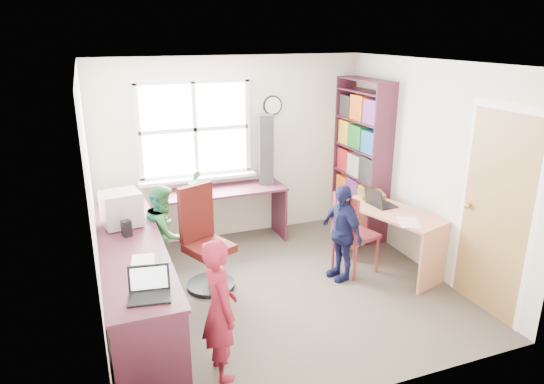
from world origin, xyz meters
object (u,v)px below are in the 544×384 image
(bookshelf, at_px, (361,161))
(wooden_chair, at_px, (352,231))
(potted_plant, at_px, (195,181))
(crt_monitor, at_px, (122,209))
(right_desk, at_px, (391,226))
(swivel_chair, at_px, (205,244))
(person_red, at_px, (220,309))
(person_navy, at_px, (342,232))
(cd_tower, at_px, (266,150))
(l_desk, at_px, (160,286))
(person_green, at_px, (165,233))
(laptop_right, at_px, (378,201))
(laptop_left, at_px, (149,289))

(bookshelf, bearing_deg, wooden_chair, -124.13)
(potted_plant, bearing_deg, crt_monitor, -139.00)
(right_desk, relative_size, swivel_chair, 1.21)
(bookshelf, relative_size, person_red, 1.77)
(swivel_chair, relative_size, crt_monitor, 2.65)
(person_red, xyz_separation_m, person_navy, (1.69, 1.11, -0.04))
(person_red, bearing_deg, potted_plant, -10.75)
(wooden_chair, distance_m, person_red, 2.20)
(wooden_chair, height_order, cd_tower, cd_tower)
(l_desk, relative_size, person_green, 2.64)
(wooden_chair, xyz_separation_m, person_green, (-2.01, 0.61, 0.04))
(person_navy, bearing_deg, l_desk, -90.03)
(bookshelf, distance_m, person_navy, 1.53)
(person_navy, bearing_deg, cd_tower, -174.33)
(bookshelf, height_order, laptop_right, bookshelf)
(l_desk, xyz_separation_m, cd_tower, (1.68, 1.75, 0.75))
(swivel_chair, bearing_deg, person_green, 116.70)
(l_desk, relative_size, bookshelf, 1.40)
(right_desk, height_order, laptop_right, laptop_right)
(person_navy, bearing_deg, laptop_left, -75.27)
(right_desk, xyz_separation_m, bookshelf, (0.25, 1.14, 0.48))
(laptop_left, bearing_deg, person_navy, 32.19)
(l_desk, distance_m, cd_tower, 2.54)
(crt_monitor, height_order, person_navy, crt_monitor)
(swivel_chair, distance_m, laptop_right, 2.09)
(laptop_left, height_order, laptop_right, laptop_left)
(swivel_chair, distance_m, cd_tower, 1.69)
(l_desk, bearing_deg, laptop_right, 11.25)
(laptop_left, distance_m, person_navy, 2.42)
(right_desk, distance_m, wooden_chair, 0.49)
(person_red, height_order, person_navy, person_red)
(right_desk, height_order, wooden_chair, wooden_chair)
(l_desk, xyz_separation_m, wooden_chair, (2.22, 0.39, 0.07))
(crt_monitor, bearing_deg, laptop_right, -17.27)
(cd_tower, height_order, person_green, cd_tower)
(l_desk, height_order, bookshelf, bookshelf)
(right_desk, relative_size, wooden_chair, 1.43)
(crt_monitor, distance_m, laptop_right, 2.90)
(laptop_right, distance_m, person_red, 2.64)
(swivel_chair, distance_m, potted_plant, 1.10)
(person_navy, bearing_deg, swivel_chair, -112.94)
(crt_monitor, bearing_deg, swivel_chair, -23.85)
(l_desk, relative_size, right_desk, 2.15)
(right_desk, bearing_deg, person_red, -172.29)
(bookshelf, relative_size, laptop_right, 6.03)
(cd_tower, xyz_separation_m, person_red, (-1.32, -2.53, -0.62))
(swivel_chair, bearing_deg, bookshelf, -5.76)
(crt_monitor, height_order, person_red, person_red)
(wooden_chair, relative_size, person_navy, 0.87)
(wooden_chair, xyz_separation_m, laptop_left, (-2.37, -1.03, 0.28))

